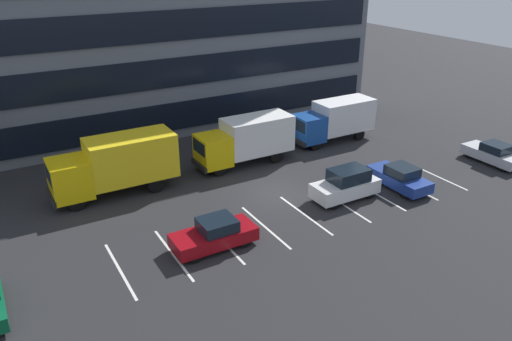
# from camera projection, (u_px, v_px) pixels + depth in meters

# --- Properties ---
(ground_plane) EXTENTS (120.00, 120.00, 0.00)m
(ground_plane) POSITION_uv_depth(u_px,v_px,m) (276.00, 194.00, 32.38)
(ground_plane) COLOR #262628
(lot_markings) EXTENTS (22.54, 5.40, 0.01)m
(lot_markings) POSITION_uv_depth(u_px,v_px,m) (305.00, 215.00, 29.86)
(lot_markings) COLOR silver
(lot_markings) RESTS_ON ground_plane
(box_truck_blue) EXTENTS (7.12, 2.36, 3.30)m
(box_truck_blue) POSITION_uv_depth(u_px,v_px,m) (335.00, 119.00, 40.67)
(box_truck_blue) COLOR #194799
(box_truck_blue) RESTS_ON ground_plane
(box_truck_yellow) EXTENTS (7.36, 2.44, 3.41)m
(box_truck_yellow) POSITION_uv_depth(u_px,v_px,m) (246.00, 139.00, 36.26)
(box_truck_yellow) COLOR yellow
(box_truck_yellow) RESTS_ON ground_plane
(box_truck_yellow_all) EXTENTS (8.01, 2.65, 3.72)m
(box_truck_yellow_all) POSITION_uv_depth(u_px,v_px,m) (116.00, 163.00, 31.73)
(box_truck_yellow_all) COLOR yellow
(box_truck_yellow_all) RESTS_ON ground_plane
(sedan_maroon) EXTENTS (4.51, 1.89, 1.61)m
(sedan_maroon) POSITION_uv_depth(u_px,v_px,m) (215.00, 234.00, 26.38)
(sedan_maroon) COLOR maroon
(sedan_maroon) RESTS_ON ground_plane
(sedan_navy) EXTENTS (1.84, 4.41, 1.58)m
(sedan_navy) POSITION_uv_depth(u_px,v_px,m) (400.00, 177.00, 32.98)
(sedan_navy) COLOR navy
(sedan_navy) RESTS_ON ground_plane
(sedan_silver) EXTENTS (1.80, 4.30, 1.54)m
(sedan_silver) POSITION_uv_depth(u_px,v_px,m) (493.00, 153.00, 36.84)
(sedan_silver) COLOR silver
(sedan_silver) RESTS_ON ground_plane
(suv_white) EXTENTS (4.38, 1.86, 1.98)m
(suv_white) POSITION_uv_depth(u_px,v_px,m) (346.00, 184.00, 31.49)
(suv_white) COLOR white
(suv_white) RESTS_ON ground_plane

